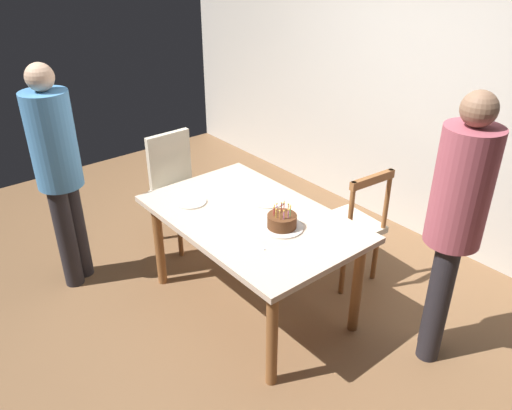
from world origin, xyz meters
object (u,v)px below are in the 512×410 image
object	(u,v)px
dining_table	(251,227)
plate_far_side	(268,201)
birthday_cake	(282,222)
person_celebrant	(58,166)
chair_upholstered	(178,183)
plate_near_celebrant	(191,202)
chair_spindle_back	(350,227)
person_guest	(455,219)

from	to	relation	value
dining_table	plate_far_side	bearing A→B (deg)	109.39
birthday_cake	person_celebrant	size ratio (longest dim) A/B	0.17
dining_table	chair_upholstered	xyz separation A→B (m)	(-1.14, 0.11, -0.12)
plate_near_celebrant	birthday_cake	bearing A→B (deg)	21.31
chair_spindle_back	person_guest	distance (m)	1.05
chair_spindle_back	plate_near_celebrant	bearing A→B (deg)	-121.67
plate_near_celebrant	chair_spindle_back	size ratio (longest dim) A/B	0.23
plate_near_celebrant	plate_far_side	bearing A→B (deg)	51.62
plate_far_side	person_celebrant	world-z (taller)	person_celebrant
plate_near_celebrant	chair_spindle_back	xyz separation A→B (m)	(0.62, 1.00, -0.30)
person_celebrant	person_guest	size ratio (longest dim) A/B	0.98
plate_near_celebrant	person_celebrant	distance (m)	0.98
chair_upholstered	birthday_cake	bearing A→B (deg)	-2.56
person_guest	chair_upholstered	bearing A→B (deg)	-167.32
dining_table	person_celebrant	distance (m)	1.44
chair_upholstered	person_celebrant	distance (m)	1.06
birthday_cake	plate_far_side	size ratio (longest dim) A/B	1.27
chair_upholstered	chair_spindle_back	bearing A→B (deg)	26.86
chair_spindle_back	person_guest	size ratio (longest dim) A/B	0.55
chair_upholstered	person_guest	world-z (taller)	person_guest
plate_far_side	person_celebrant	xyz separation A→B (m)	(-1.04, -1.07, 0.21)
birthday_cake	chair_spindle_back	xyz separation A→B (m)	(-0.05, 0.74, -0.34)
chair_upholstered	plate_far_side	bearing A→B (deg)	5.58
dining_table	chair_spindle_back	bearing A→B (deg)	75.35
birthday_cake	plate_far_side	world-z (taller)	birthday_cake
birthday_cake	plate_near_celebrant	distance (m)	0.72
person_celebrant	plate_far_side	bearing A→B (deg)	45.68
plate_far_side	person_guest	world-z (taller)	person_guest
dining_table	person_celebrant	size ratio (longest dim) A/B	0.89
plate_near_celebrant	person_guest	bearing A→B (deg)	28.68
plate_near_celebrant	person_guest	world-z (taller)	person_guest
birthday_cake	person_guest	bearing A→B (deg)	33.88
dining_table	birthday_cake	bearing A→B (deg)	10.44
birthday_cake	person_celebrant	world-z (taller)	person_celebrant
plate_far_side	chair_spindle_back	bearing A→B (deg)	64.00
dining_table	chair_spindle_back	size ratio (longest dim) A/B	1.58
plate_far_side	person_guest	bearing A→B (deg)	18.81
chair_upholstered	dining_table	bearing A→B (deg)	-5.46
dining_table	person_guest	xyz separation A→B (m)	(1.09, 0.61, 0.33)
chair_spindle_back	chair_upholstered	xyz separation A→B (m)	(-1.35, -0.68, 0.07)
plate_near_celebrant	plate_far_side	xyz separation A→B (m)	(0.34, 0.43, 0.00)
plate_far_side	person_celebrant	distance (m)	1.51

